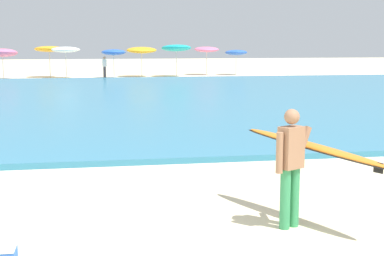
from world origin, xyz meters
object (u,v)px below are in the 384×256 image
Objects in this scene: beach_umbrella_1 at (2,53)px; beach_umbrella_3 at (66,50)px; beach_umbrella_8 at (236,53)px; beachgoer_near_row_left at (105,67)px; beach_umbrella_2 at (49,49)px; beach_umbrella_7 at (207,49)px; beach_umbrella_5 at (142,50)px; surfer_with_board at (303,155)px; beach_umbrella_6 at (176,48)px; beach_umbrella_4 at (114,52)px.

beach_umbrella_3 is at bearing 3.92° from beach_umbrella_1.
beachgoer_near_row_left is at bearing -166.56° from beach_umbrella_8.
beach_umbrella_7 is (12.13, 1.21, -0.07)m from beach_umbrella_2.
beach_umbrella_5 is at bearing -170.85° from beach_umbrella_8.
beach_umbrella_6 reaches higher than surfer_with_board.
surfer_with_board is 33.66m from beach_umbrella_4.
beach_umbrella_6 reaches higher than beach_umbrella_7.
beach_umbrella_4 is at bearing -0.15° from beach_umbrella_1.
beach_umbrella_5 reaches higher than beachgoer_near_row_left.
beach_umbrella_5 is (9.91, 1.28, 0.14)m from beach_umbrella_1.
beachgoer_near_row_left is at bearing 93.99° from surfer_with_board.
beach_umbrella_4 is 10.13m from beach_umbrella_8.
beach_umbrella_7 is at bearing 13.13° from beach_umbrella_3.
beach_umbrella_1 is at bearing 179.85° from beach_umbrella_4.
beach_umbrella_8 is at bearing 14.50° from beach_umbrella_4.
surfer_with_board is 1.32× the size of beach_umbrella_8.
beach_umbrella_5 is at bearing 175.14° from beach_umbrella_6.
beach_umbrella_5 reaches higher than beach_umbrella_7.
beach_umbrella_4 is (7.77, -0.02, 0.01)m from beach_umbrella_1.
surfer_with_board is at bearing -102.68° from beach_umbrella_8.
beach_umbrella_6 reaches higher than beach_umbrella_1.
beach_umbrella_8 is at bearing 13.44° from beachgoer_near_row_left.
beach_umbrella_2 is 1.03× the size of beach_umbrella_7.
beach_umbrella_3 is (4.35, 0.30, 0.20)m from beach_umbrella_1.
beach_umbrella_6 is at bearing -146.69° from beach_umbrella_7.
beach_umbrella_6 is (2.61, -0.22, 0.16)m from beach_umbrella_5.
beach_umbrella_6 reaches higher than beachgoer_near_row_left.
surfer_with_board is 36.93m from beach_umbrella_7.
beach_umbrella_5 is 5.54m from beach_umbrella_7.
beach_umbrella_8 is (8.13, 36.14, 0.74)m from surfer_with_board.
beach_umbrella_5 reaches higher than beach_umbrella_1.
beach_umbrella_5 is at bearing 89.24° from surfer_with_board.
beach_umbrella_6 is (3.08, 34.68, 1.13)m from surfer_with_board.
beach_umbrella_2 is 1.82m from beach_umbrella_3.
surfer_with_board is at bearing -74.31° from beach_umbrella_1.
beach_umbrella_6 is at bearing 84.93° from surfer_with_board.
beach_umbrella_5 is 0.92× the size of beach_umbrella_6.
beach_umbrella_3 is 1.45× the size of beachgoer_near_row_left.
surfer_with_board is 34.84m from beach_umbrella_6.
beach_umbrella_2 reaches higher than beach_umbrella_5.
beach_umbrella_2 is 4.49m from beachgoer_near_row_left.
beachgoer_near_row_left is at bearing -169.08° from beach_umbrella_6.
beach_umbrella_1 is 1.42× the size of beachgoer_near_row_left.
beach_umbrella_1 is 0.97× the size of beach_umbrella_7.
beach_umbrella_2 is 6.82m from beach_umbrella_5.
beach_umbrella_7 is at bearing 10.55° from beach_umbrella_1.
beach_umbrella_5 is 3.30m from beachgoer_near_row_left.
beach_umbrella_3 is at bearing -169.97° from beach_umbrella_5.
beach_umbrella_4 is 1.23m from beachgoer_near_row_left.
beach_umbrella_3 is 3.02m from beachgoer_near_row_left.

